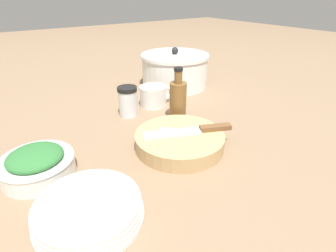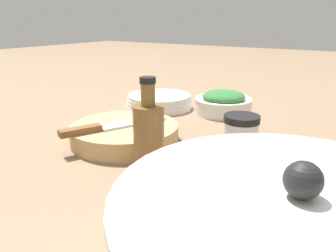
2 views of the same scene
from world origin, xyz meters
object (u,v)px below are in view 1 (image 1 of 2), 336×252
Objects in this scene: garlic_cloves at (165,131)px; plate_stack at (89,210)px; herb_bowl at (37,163)px; oil_bottle at (178,100)px; coffee_mug at (153,96)px; stock_pot at (175,70)px; chef_knife at (193,130)px; spice_jar at (128,101)px; cutting_board at (179,140)px.

garlic_cloves is 0.28m from plate_stack.
plate_stack is (-0.25, -0.12, -0.03)m from garlic_cloves.
herb_bowl is 0.96× the size of oil_bottle.
coffee_mug is 0.43× the size of stock_pot.
chef_knife is 2.33× the size of spice_jar.
herb_bowl is 1.34× the size of coffee_mug.
plate_stack is (-0.37, -0.38, -0.02)m from coffee_mug.
chef_knife reaches higher than plate_stack.
herb_bowl is (-0.36, 0.10, -0.01)m from chef_knife.
spice_jar is 0.11m from coffee_mug.
stock_pot is at bearing 27.53° from spice_jar.
cutting_board is 0.30m from plate_stack.
stock_pot is at bearing 51.16° from garlic_cloves.
spice_jar is at bearing 53.75° from plate_stack.
garlic_cloves is 0.28m from coffee_mug.
stock_pot is (0.28, 0.41, 0.05)m from cutting_board.
stock_pot reaches higher than cutting_board.
chef_knife is 0.80× the size of stock_pot.
oil_bottle reaches higher than coffee_mug.
garlic_cloves reaches higher than chef_knife.
cutting_board is 0.34m from herb_bowl.
coffee_mug reaches higher than garlic_cloves.
plate_stack is at bearing -147.60° from oil_bottle.
coffee_mug is (0.12, 0.25, -0.01)m from garlic_cloves.
cutting_board is at bearing -36.73° from garlic_cloves.
plate_stack is 0.76m from stock_pot.
plate_stack is at bearing -137.59° from stock_pot.
coffee_mug reaches higher than cutting_board.
cutting_board is 1.03× the size of chef_knife.
oil_bottle is (0.11, -0.12, 0.02)m from spice_jar.
stock_pot reaches higher than spice_jar.
cutting_board is 2.40× the size of spice_jar.
oil_bottle is at bearing 1.84° from chef_knife.
herb_bowl is (-0.33, 0.08, 0.01)m from cutting_board.
stock_pot reaches higher than garlic_cloves.
oil_bottle reaches higher than plate_stack.
chef_knife is 0.16m from oil_bottle.
plate_stack is 0.70× the size of stock_pot.
spice_jar is (0.31, 0.17, 0.02)m from herb_bowl.
stock_pot is (0.31, 0.39, 0.02)m from garlic_cloves.
plate_stack is at bearing -159.85° from cutting_board.
oil_bottle reaches higher than stock_pot.
plate_stack is (-0.26, -0.35, -0.03)m from spice_jar.
herb_bowl is 1.66× the size of spice_jar.
chef_knife is 1.40× the size of herb_bowl.
herb_bowl is at bearing -155.43° from coffee_mug.
spice_jar is at bearing -168.28° from coffee_mug.
coffee_mug is 0.53m from plate_stack.
plate_stack is (-0.31, -0.09, -0.02)m from chef_knife.
coffee_mug is 0.23m from stock_pot.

